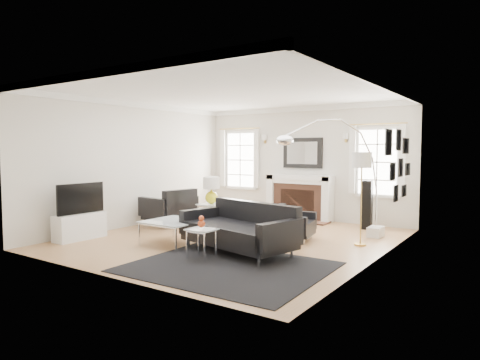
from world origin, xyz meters
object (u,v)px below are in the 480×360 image
Objects in this scene: sofa at (241,230)px; gourd_lamp at (211,188)px; coffee_table at (174,222)px; armchair_right at (291,225)px; arc_floor_lamp at (331,172)px; armchair_left at (171,209)px; fireplace at (299,198)px.

sofa is 2.25m from gourd_lamp.
armchair_right is at bearing 42.00° from coffee_table.
arc_floor_lamp is (0.82, 1.92, 0.93)m from sofa.
gourd_lamp is (-1.70, 1.37, 0.52)m from sofa.
armchair_right is at bearing 2.05° from armchair_left.
gourd_lamp is 0.24× the size of arc_floor_lamp.
armchair_left is 1.17× the size of coffee_table.
arc_floor_lamp is (2.16, 2.12, 0.90)m from coffee_table.
armchair_left reaches higher than coffee_table.
armchair_left is at bearing 135.37° from coffee_table.
armchair_left is 3.00m from armchair_right.
armchair_left is 1.23× the size of armchair_right.
armchair_left is 3.73m from arc_floor_lamp.
armchair_left reaches higher than armchair_right.
armchair_right is at bearing -67.36° from fireplace.
fireplace is 3.63m from sofa.
sofa is at bearing -38.90° from gourd_lamp.
armchair_left is at bearing 156.82° from sofa.
fireplace is 2.50m from armchair_right.
fireplace reaches higher than armchair_left.
arc_floor_lamp is (1.50, -1.64, 0.76)m from fireplace.
coffee_table is (-0.67, -3.76, -0.14)m from fireplace.
coffee_table is (-1.63, -1.46, 0.10)m from armchair_right.
armchair_right reaches higher than coffee_table.
sofa is 0.93× the size of arc_floor_lamp.
coffee_table is at bearing -171.73° from sofa.
armchair_right is 1.31m from arc_floor_lamp.
arc_floor_lamp is (0.54, 0.65, 1.00)m from armchair_right.
sofa is 3.81× the size of gourd_lamp.
sofa is 2.30× the size of coffee_table.
fireplace reaches higher than sofa.
sofa is 1.30m from armchair_right.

